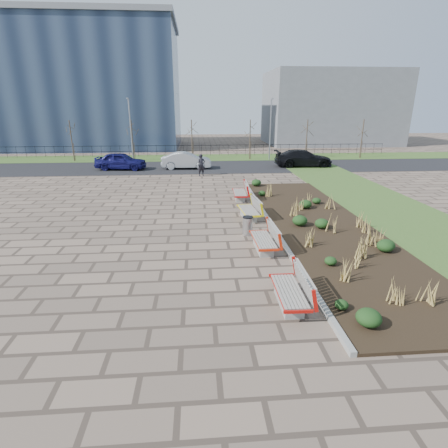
{
  "coord_description": "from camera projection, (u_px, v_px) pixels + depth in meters",
  "views": [
    {
      "loc": [
        0.48,
        -10.28,
        5.45
      ],
      "look_at": [
        1.5,
        3.0,
        0.9
      ],
      "focal_mm": 28.0,
      "sensor_mm": 36.0,
      "label": 1
    }
  ],
  "objects": [
    {
      "name": "grass_verge_far",
      "position": [
        193.0,
        158.0,
        37.84
      ],
      "size": [
        80.0,
        5.0,
        0.04
      ],
      "primitive_type": "cube",
      "color": "#33511E",
      "rests_on": "ground"
    },
    {
      "name": "car_black",
      "position": [
        303.0,
        158.0,
        32.29
      ],
      "size": [
        5.33,
        2.28,
        1.53
      ],
      "primitive_type": "imported",
      "rotation": [
        0.0,
        0.0,
        1.55
      ],
      "color": "black",
      "rests_on": "road"
    },
    {
      "name": "lamp_east",
      "position": [
        270.0,
        130.0,
        35.56
      ],
      "size": [
        0.24,
        0.6,
        6.0
      ],
      "primitive_type": null,
      "color": "gray",
      "rests_on": "grass_verge_far"
    },
    {
      "name": "building_glass",
      "position": [
        21.0,
        88.0,
        45.16
      ],
      "size": [
        40.0,
        14.0,
        15.0
      ],
      "primitive_type": "cube",
      "color": "#192338",
      "rests_on": "ground"
    },
    {
      "name": "tree_c",
      "position": [
        192.0,
        140.0,
        35.77
      ],
      "size": [
        1.4,
        1.4,
        4.0
      ],
      "primitive_type": null,
      "color": "#4C3D2D",
      "rests_on": "grass_verge_far"
    },
    {
      "name": "tree_b",
      "position": [
        133.0,
        140.0,
        35.34
      ],
      "size": [
        1.4,
        1.4,
        4.0
      ],
      "primitive_type": null,
      "color": "#4C3D2D",
      "rests_on": "grass_verge_far"
    },
    {
      "name": "tree_f",
      "position": [
        362.0,
        139.0,
        37.07
      ],
      "size": [
        1.4,
        1.4,
        4.0
      ],
      "primitive_type": null,
      "color": "#4C3D2D",
      "rests_on": "grass_verge_far"
    },
    {
      "name": "ground",
      "position": [
        185.0,
        281.0,
        11.43
      ],
      "size": [
        120.0,
        120.0,
        0.0
      ],
      "primitive_type": "plane",
      "color": "#735F4F",
      "rests_on": "ground"
    },
    {
      "name": "tree_d",
      "position": [
        250.0,
        140.0,
        36.21
      ],
      "size": [
        1.4,
        1.4,
        4.0
      ],
      "primitive_type": null,
      "color": "#4C3D2D",
      "rests_on": "grass_verge_far"
    },
    {
      "name": "bench_a",
      "position": [
        289.0,
        289.0,
        9.91
      ],
      "size": [
        0.93,
        2.11,
        1.0
      ],
      "primitive_type": null,
      "rotation": [
        0.0,
        0.0,
        -0.02
      ],
      "color": "#BB120C",
      "rests_on": "ground"
    },
    {
      "name": "building_grey",
      "position": [
        330.0,
        108.0,
        50.88
      ],
      "size": [
        18.0,
        12.0,
        10.0
      ],
      "primitive_type": "cube",
      "color": "slate",
      "rests_on": "ground"
    },
    {
      "name": "bench_d",
      "position": [
        240.0,
        191.0,
        21.07
      ],
      "size": [
        0.98,
        2.13,
        1.0
      ],
      "primitive_type": null,
      "rotation": [
        0.0,
        0.0,
        -0.04
      ],
      "color": "red",
      "rests_on": "ground"
    },
    {
      "name": "road",
      "position": [
        192.0,
        167.0,
        32.18
      ],
      "size": [
        80.0,
        7.0,
        0.02
      ],
      "primitive_type": "cube",
      "color": "black",
      "rests_on": "ground"
    },
    {
      "name": "car_blue",
      "position": [
        121.0,
        161.0,
        30.75
      ],
      "size": [
        4.58,
        2.26,
        1.5
      ],
      "primitive_type": "imported",
      "rotation": [
        0.0,
        0.0,
        1.46
      ],
      "color": "#121250",
      "rests_on": "road"
    },
    {
      "name": "bench_b",
      "position": [
        263.0,
        238.0,
        13.7
      ],
      "size": [
        0.95,
        2.12,
        1.0
      ],
      "primitive_type": null,
      "rotation": [
        0.0,
        0.0,
        0.03
      ],
      "color": "red",
      "rests_on": "ground"
    },
    {
      "name": "planting_curb",
      "position": [
        272.0,
        226.0,
        16.41
      ],
      "size": [
        0.16,
        18.0,
        0.15
      ],
      "primitive_type": "cube",
      "color": "gray",
      "rests_on": "ground"
    },
    {
      "name": "lamp_west",
      "position": [
        131.0,
        131.0,
        34.55
      ],
      "size": [
        0.24,
        0.6,
        6.0
      ],
      "primitive_type": null,
      "color": "gray",
      "rests_on": "grass_verge_far"
    },
    {
      "name": "car_silver",
      "position": [
        186.0,
        160.0,
        31.21
      ],
      "size": [
        4.44,
        1.65,
        1.45
      ],
      "primitive_type": "imported",
      "rotation": [
        0.0,
        0.0,
        1.55
      ],
      "color": "#979A9E",
      "rests_on": "road"
    },
    {
      "name": "litter_bin",
      "position": [
        248.0,
        226.0,
        15.36
      ],
      "size": [
        0.44,
        0.44,
        0.81
      ],
      "primitive_type": "cylinder",
      "color": "#B2B2B7",
      "rests_on": "ground"
    },
    {
      "name": "tree_a",
      "position": [
        72.0,
        141.0,
        34.91
      ],
      "size": [
        1.4,
        1.4,
        4.0
      ],
      "primitive_type": null,
      "color": "#4C3D2D",
      "rests_on": "grass_verge_far"
    },
    {
      "name": "grass_verge_near",
      "position": [
        416.0,
        223.0,
        16.94
      ],
      "size": [
        5.0,
        38.0,
        0.04
      ],
      "primitive_type": "cube",
      "color": "#33511E",
      "rests_on": "ground"
    },
    {
      "name": "planting_bed",
      "position": [
        320.0,
        225.0,
        16.58
      ],
      "size": [
        4.5,
        18.0,
        0.1
      ],
      "primitive_type": "cube",
      "color": "black",
      "rests_on": "ground"
    },
    {
      "name": "tree_e",
      "position": [
        307.0,
        139.0,
        36.64
      ],
      "size": [
        1.4,
        1.4,
        4.0
      ],
      "primitive_type": null,
      "color": "#4C3D2D",
      "rests_on": "grass_verge_far"
    },
    {
      "name": "pedestrian",
      "position": [
        201.0,
        165.0,
        27.99
      ],
      "size": [
        0.75,
        0.64,
        1.75
      ],
      "primitive_type": "imported",
      "rotation": [
        0.0,
        0.0,
        0.42
      ],
      "color": "black",
      "rests_on": "ground"
    },
    {
      "name": "railing_fence",
      "position": [
        193.0,
        150.0,
        39.06
      ],
      "size": [
        44.0,
        0.1,
        1.2
      ],
      "primitive_type": null,
      "color": "black",
      "rests_on": "grass_verge_far"
    },
    {
      "name": "bench_c",
      "position": [
        249.0,
        209.0,
        17.53
      ],
      "size": [
        1.09,
        2.17,
        1.0
      ],
      "primitive_type": null,
      "rotation": [
        0.0,
        0.0,
        0.09
      ],
      "color": "yellow",
      "rests_on": "ground"
    }
  ]
}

